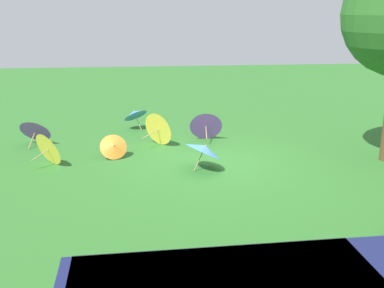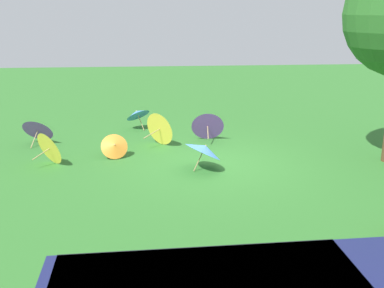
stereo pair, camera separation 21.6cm
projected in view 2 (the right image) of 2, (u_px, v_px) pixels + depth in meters
name	position (u px, v px, depth m)	size (l,w,h in m)	color
ground	(216.00, 162.00, 11.50)	(40.00, 40.00, 0.00)	#2D6B28
parasol_purple_1	(39.00, 128.00, 13.01)	(1.01, 0.94, 0.81)	tan
parasol_blue_0	(204.00, 149.00, 10.86)	(1.13, 1.15, 0.80)	tan
parasol_orange_1	(115.00, 146.00, 11.76)	(0.76, 0.75, 0.64)	tan
parasol_blue_1	(137.00, 113.00, 14.60)	(1.03, 1.02, 0.77)	tan
parasol_yellow_1	(52.00, 147.00, 11.29)	(0.91, 0.92, 0.86)	tan
parasol_purple_2	(208.00, 124.00, 13.36)	(0.97, 0.92, 0.92)	tan
parasol_yellow_4	(162.00, 128.00, 12.92)	(0.99, 0.99, 0.96)	tan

